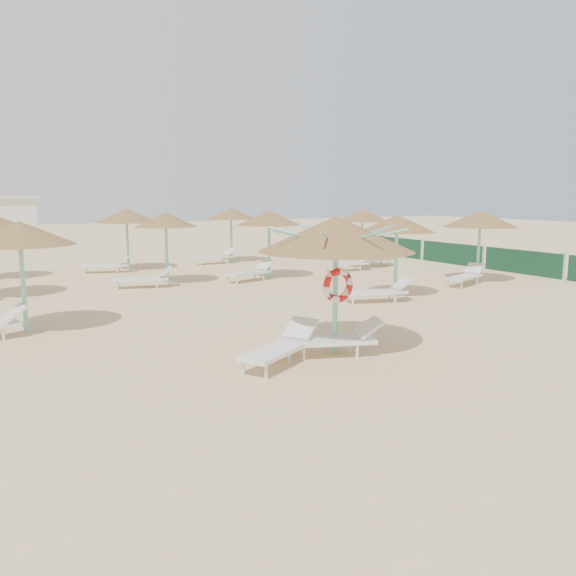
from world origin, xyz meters
TOP-DOWN VIEW (x-y plane):
  - ground at (0.00, 0.00)m, footprint 120.00×120.00m
  - main_palapa at (0.45, -0.10)m, footprint 3.17×3.17m
  - lounger_main_a at (-0.89, -0.26)m, footprint 2.11×1.57m
  - lounger_main_b at (0.29, -0.31)m, footprint 2.19×1.30m
  - palapa_field at (2.00, 10.14)m, footprint 19.74×14.05m
  - windbreak_fence at (14.00, 9.96)m, footprint 0.08×19.84m

SIDE VIEW (x-z plane):
  - ground at x=0.00m, z-range 0.00..0.00m
  - lounger_main_a at x=-0.89m, z-range -0.02..0.74m
  - lounger_main_b at x=0.29m, z-range -0.02..0.75m
  - windbreak_fence at x=14.00m, z-range -0.05..1.05m
  - palapa_field at x=2.00m, z-range 0.95..3.65m
  - main_palapa at x=0.45m, z-range 1.05..3.89m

